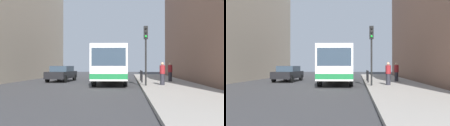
{
  "view_description": "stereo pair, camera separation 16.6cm",
  "coord_description": "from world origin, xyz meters",
  "views": [
    {
      "loc": [
        2.36,
        -19.13,
        1.54
      ],
      "look_at": [
        1.05,
        0.67,
        1.72
      ],
      "focal_mm": 40.14,
      "sensor_mm": 36.0,
      "label": 1
    },
    {
      "loc": [
        2.52,
        -19.12,
        1.54
      ],
      "look_at": [
        1.05,
        0.67,
        1.72
      ],
      "focal_mm": 40.14,
      "sensor_mm": 36.0,
      "label": 2
    }
  ],
  "objects": [
    {
      "name": "ground_plane",
      "position": [
        0.0,
        0.0,
        0.0
      ],
      "size": [
        80.0,
        80.0,
        0.0
      ],
      "primitive_type": "plane",
      "color": "#38383A"
    },
    {
      "name": "sidewalk",
      "position": [
        5.4,
        0.0,
        0.07
      ],
      "size": [
        4.4,
        40.0,
        0.15
      ],
      "primitive_type": "cube",
      "color": "#9E9991",
      "rests_on": "ground"
    },
    {
      "name": "bus",
      "position": [
        0.87,
        2.78,
        1.73
      ],
      "size": [
        2.88,
        11.1,
        3.0
      ],
      "rotation": [
        0.0,
        0.0,
        3.17
      ],
      "color": "white",
      "rests_on": "ground"
    },
    {
      "name": "car_beside_bus",
      "position": [
        -3.98,
        4.33,
        0.78
      ],
      "size": [
        2.08,
        4.5,
        1.48
      ],
      "rotation": [
        0.0,
        0.0,
        3.08
      ],
      "color": "black",
      "rests_on": "ground"
    },
    {
      "name": "traffic_light",
      "position": [
        3.55,
        -1.8,
        3.01
      ],
      "size": [
        0.28,
        0.33,
        4.1
      ],
      "color": "black",
      "rests_on": "sidewalk"
    },
    {
      "name": "bollard_near",
      "position": [
        3.45,
        1.23,
        0.62
      ],
      "size": [
        0.11,
        0.11,
        0.95
      ],
      "primitive_type": "cylinder",
      "color": "black",
      "rests_on": "sidewalk"
    },
    {
      "name": "bollard_mid",
      "position": [
        3.45,
        3.46,
        0.62
      ],
      "size": [
        0.11,
        0.11,
        0.95
      ],
      "primitive_type": "cylinder",
      "color": "black",
      "rests_on": "sidewalk"
    },
    {
      "name": "pedestrian_near_signal",
      "position": [
        4.75,
        -1.25,
        0.95
      ],
      "size": [
        0.38,
        0.38,
        1.61
      ],
      "rotation": [
        0.0,
        0.0,
        5.34
      ],
      "color": "#26262D",
      "rests_on": "sidewalk"
    },
    {
      "name": "pedestrian_mid_sidewalk",
      "position": [
        5.98,
        2.91,
        0.96
      ],
      "size": [
        0.38,
        0.38,
        1.63
      ],
      "rotation": [
        0.0,
        0.0,
        0.71
      ],
      "color": "#26262D",
      "rests_on": "sidewalk"
    }
  ]
}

